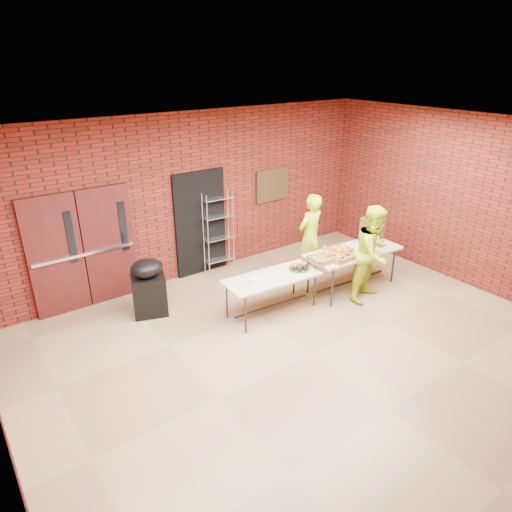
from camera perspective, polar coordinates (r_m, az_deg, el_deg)
The scene contains 19 objects.
room at distance 6.24m, azimuth 7.76°, elevation -0.12°, with size 8.08×7.08×3.28m.
double_doors at distance 8.32m, azimuth -20.78°, elevation 0.66°, with size 1.78×0.12×2.10m.
dark_doorway at distance 9.11m, azimuth -6.97°, elevation 4.06°, with size 1.10×0.06×2.10m, color black.
bronze_plaque at distance 9.90m, azimuth 2.11°, elevation 8.87°, with size 0.85×0.04×0.70m, color #392A16.
wire_rack at distance 9.23m, azimuth -4.71°, elevation 3.00°, with size 0.61×0.20×1.67m, color silver, non-canonical shape.
table_left at distance 7.73m, azimuth 2.01°, elevation -2.98°, with size 1.71×0.81×0.68m.
table_right at distance 8.72m, azimuth 12.08°, elevation 0.28°, with size 1.90×0.88×0.76m.
basket_bananas at distance 8.12m, azimuth 8.36°, elevation -0.30°, with size 0.44×0.35×0.14m.
basket_oranges at distance 8.52m, azimuth 10.41°, elevation 0.70°, with size 0.40×0.31×0.12m.
basket_apples at distance 8.23m, azimuth 10.61°, elevation -0.16°, with size 0.40×0.31×0.12m.
muffin_tray at distance 7.99m, azimuth 5.44°, elevation -1.34°, with size 0.37×0.37×0.09m.
napkin_box at distance 7.54m, azimuth -0.07°, elevation -2.95°, with size 0.19×0.13×0.06m, color white.
coffee_dispenser at distance 9.12m, azimuth 14.28°, elevation 3.18°, with size 0.36×0.32×0.48m, color brown.
cup_stack_front at distance 8.84m, azimuth 13.99°, elevation 1.73°, with size 0.08×0.08×0.25m, color white.
cup_stack_mid at distance 8.89m, azimuth 14.83°, elevation 1.70°, with size 0.08×0.08×0.23m, color white.
cup_stack_back at distance 8.85m, azimuth 13.12°, elevation 1.76°, with size 0.07×0.07×0.22m, color white.
covered_grill at distance 7.95m, azimuth -13.27°, elevation -3.80°, with size 0.67×0.62×1.01m.
volunteer_woman at distance 8.99m, azimuth 6.76°, elevation 2.46°, with size 0.62×0.41×1.71m, color #ADD617.
volunteer_man at distance 8.36m, azimuth 14.44°, elevation 0.32°, with size 0.86×0.67×1.76m, color #ADD617.
Camera 1 is at (-3.99, -4.08, 4.12)m, focal length 32.00 mm.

